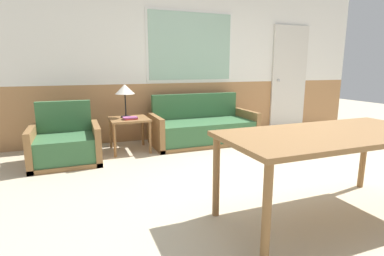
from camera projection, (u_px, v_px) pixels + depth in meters
ground_plane at (280, 185)px, 3.30m from camera, size 16.00×16.00×0.00m
wall_back at (193, 62)px, 5.42m from camera, size 7.20×0.09×2.70m
couch at (203, 129)px, 5.09m from camera, size 1.74×0.83×0.81m
armchair at (66, 145)px, 4.03m from camera, size 0.88×0.76×0.81m
side_table at (129, 123)px, 4.57m from camera, size 0.58×0.58×0.51m
table_lamp at (125, 90)px, 4.55m from camera, size 0.30×0.30×0.51m
book_stack at (130, 118)px, 4.46m from camera, size 0.21×0.17×0.04m
dining_table at (331, 141)px, 2.48m from camera, size 1.86×0.85×0.75m
entry_door at (289, 78)px, 6.20m from camera, size 0.84×0.09×2.09m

